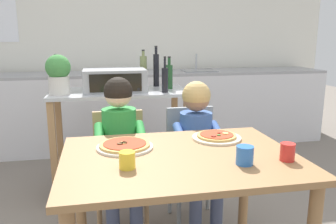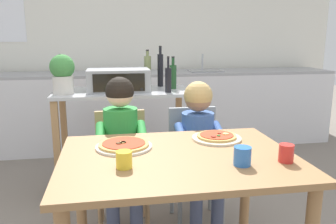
{
  "view_description": "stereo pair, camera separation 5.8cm",
  "coord_description": "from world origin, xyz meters",
  "views": [
    {
      "loc": [
        -0.38,
        -1.55,
        1.33
      ],
      "look_at": [
        0.0,
        0.3,
        0.91
      ],
      "focal_mm": 36.78,
      "sensor_mm": 36.0,
      "label": 1
    },
    {
      "loc": [
        -0.32,
        -1.56,
        1.33
      ],
      "look_at": [
        0.0,
        0.3,
        0.91
      ],
      "focal_mm": 36.78,
      "sensor_mm": 36.0,
      "label": 2
    }
  ],
  "objects": [
    {
      "name": "pizza_plate_cream",
      "position": [
        0.26,
        0.22,
        0.77
      ],
      "size": [
        0.28,
        0.28,
        0.03
      ],
      "color": "beige",
      "rests_on": "dining_table"
    },
    {
      "name": "drinking_cup_red",
      "position": [
        0.47,
        -0.17,
        0.8
      ],
      "size": [
        0.07,
        0.07,
        0.08
      ],
      "primitive_type": "cylinder",
      "color": "red",
      "rests_on": "dining_table"
    },
    {
      "name": "bottle_slim_sauce",
      "position": [
        0.15,
        1.15,
        0.98
      ],
      "size": [
        0.05,
        0.05,
        0.29
      ],
      "color": "black",
      "rests_on": "kitchen_island_cart"
    },
    {
      "name": "dining_chair_left",
      "position": [
        -0.26,
        0.68,
        0.48
      ],
      "size": [
        0.36,
        0.36,
        0.81
      ],
      "color": "tan",
      "rests_on": "ground"
    },
    {
      "name": "bottle_tall_green_wine",
      "position": [
        0.22,
        1.34,
        0.99
      ],
      "size": [
        0.06,
        0.06,
        0.28
      ],
      "color": "#1E4723",
      "rests_on": "kitchen_island_cart"
    },
    {
      "name": "child_in_blue_striped_shirt",
      "position": [
        0.26,
        0.58,
        0.66
      ],
      "size": [
        0.32,
        0.42,
        1.01
      ],
      "color": "#424C6B",
      "rests_on": "ground"
    },
    {
      "name": "drinking_cup_blue",
      "position": [
        0.26,
        -0.18,
        0.8
      ],
      "size": [
        0.08,
        0.08,
        0.09
      ],
      "primitive_type": "cylinder",
      "color": "blue",
      "rests_on": "dining_table"
    },
    {
      "name": "toaster_oven",
      "position": [
        -0.24,
        1.28,
        0.97
      ],
      "size": [
        0.5,
        0.33,
        0.18
      ],
      "color": "#999BA0",
      "rests_on": "kitchen_island_cart"
    },
    {
      "name": "bottle_dark_olive_oil",
      "position": [
        0.14,
        1.5,
        1.03
      ],
      "size": [
        0.05,
        0.05,
        0.36
      ],
      "color": "black",
      "rests_on": "kitchen_island_cart"
    },
    {
      "name": "bottle_brown_beer",
      "position": [
        -0.71,
        1.42,
        1.0
      ],
      "size": [
        0.05,
        0.05,
        0.3
      ],
      "color": "#1E4723",
      "rests_on": "kitchen_island_cart"
    },
    {
      "name": "dining_chair_right",
      "position": [
        0.26,
        0.71,
        0.48
      ],
      "size": [
        0.36,
        0.36,
        0.81
      ],
      "color": "gray",
      "rests_on": "ground"
    },
    {
      "name": "ground_plane",
      "position": [
        0.0,
        1.15,
        0.0
      ],
      "size": [
        11.47,
        11.47,
        0.0
      ],
      "primitive_type": "plane",
      "color": "slate"
    },
    {
      "name": "kitchen_island_cart",
      "position": [
        -0.21,
        1.31,
        0.59
      ],
      "size": [
        1.13,
        0.54,
        0.88
      ],
      "color": "#B7BABF",
      "rests_on": "ground"
    },
    {
      "name": "pizza_plate_white",
      "position": [
        -0.26,
        0.16,
        0.77
      ],
      "size": [
        0.29,
        0.29,
        0.03
      ],
      "color": "white",
      "rests_on": "dining_table"
    },
    {
      "name": "kitchen_counter",
      "position": [
        0.0,
        2.52,
        0.45
      ],
      "size": [
        4.79,
        0.6,
        1.1
      ],
      "color": "silver",
      "rests_on": "ground"
    },
    {
      "name": "drinking_cup_yellow",
      "position": [
        -0.27,
        -0.12,
        0.79
      ],
      "size": [
        0.07,
        0.07,
        0.08
      ],
      "primitive_type": "cylinder",
      "color": "yellow",
      "rests_on": "dining_table"
    },
    {
      "name": "potted_herb_plant",
      "position": [
        -0.68,
        1.22,
        1.04
      ],
      "size": [
        0.19,
        0.19,
        0.31
      ],
      "color": "beige",
      "rests_on": "kitchen_island_cart"
    },
    {
      "name": "bottle_clear_vinegar",
      "position": [
        0.02,
        1.51,
        1.02
      ],
      "size": [
        0.06,
        0.06,
        0.33
      ],
      "color": "olive",
      "rests_on": "kitchen_island_cart"
    },
    {
      "name": "child_in_green_shirt",
      "position": [
        -0.26,
        0.56,
        0.67
      ],
      "size": [
        0.32,
        0.42,
        1.05
      ],
      "color": "#424C6B",
      "rests_on": "ground"
    },
    {
      "name": "back_wall_tiled",
      "position": [
        -0.0,
        2.93,
        1.35
      ],
      "size": [
        5.32,
        0.13,
        2.7
      ],
      "color": "white",
      "rests_on": "ground"
    },
    {
      "name": "dining_table",
      "position": [
        0.0,
        0.0,
        0.64
      ],
      "size": [
        1.14,
        0.84,
        0.76
      ],
      "color": "olive",
      "rests_on": "ground"
    }
  ]
}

